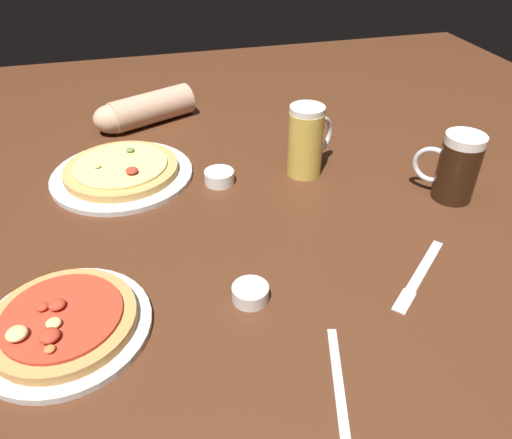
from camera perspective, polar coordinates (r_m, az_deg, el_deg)
ground_plane at (r=1.01m, az=0.00°, el=-1.61°), size 2.40×2.40×0.03m
pizza_plate_near at (r=0.84m, az=-21.45°, el=-11.16°), size 0.27×0.27×0.05m
pizza_plate_far at (r=1.20m, az=-15.31°, el=5.39°), size 0.33×0.33×0.05m
beer_mug_dark at (r=1.16m, az=5.91°, el=9.08°), size 0.13×0.10×0.17m
beer_mug_amber at (r=1.14m, az=22.27°, el=5.60°), size 0.12×0.12×0.15m
ramekin_sauce at (r=0.84m, az=-0.66°, el=-8.54°), size 0.06×0.06×0.03m
ramekin_butter at (r=1.14m, az=-4.28°, el=4.94°), size 0.07×0.07×0.03m
fork_left at (r=0.73m, az=9.76°, el=-19.62°), size 0.08×0.23×0.01m
knife_right at (r=0.94m, az=18.46°, el=-6.04°), size 0.18×0.16×0.01m
diner_arm at (r=1.45m, az=-13.16°, el=12.20°), size 0.29×0.18×0.09m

